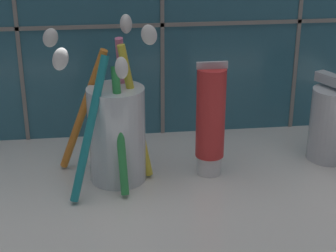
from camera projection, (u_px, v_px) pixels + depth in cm
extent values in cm
cube|color=silver|center=(166.00, 208.00, 60.97)|extent=(73.20, 38.30, 2.00)
cube|color=gray|center=(148.00, 25.00, 71.87)|extent=(83.20, 0.24, 0.50)
cylinder|color=silver|center=(117.00, 135.00, 63.30)|extent=(6.46, 6.46, 11.02)
cylinder|color=yellow|center=(136.00, 113.00, 62.45)|extent=(3.80, 1.39, 15.58)
ellipsoid|color=white|center=(149.00, 35.00, 59.09)|extent=(2.22, 1.57, 2.47)
cylinder|color=pink|center=(124.00, 104.00, 64.44)|extent=(2.06, 3.14, 15.97)
ellipsoid|color=white|center=(126.00, 24.00, 62.09)|extent=(1.99, 2.33, 2.41)
cylinder|color=orange|center=(83.00, 111.00, 64.17)|extent=(6.52, 3.08, 14.92)
ellipsoid|color=white|center=(50.00, 38.00, 61.67)|extent=(2.68, 2.03, 2.67)
cylinder|color=teal|center=(90.00, 129.00, 59.04)|extent=(5.24, 5.47, 15.01)
ellipsoid|color=white|center=(61.00, 59.00, 53.38)|extent=(2.58, 2.63, 2.67)
cylinder|color=green|center=(120.00, 131.00, 60.21)|extent=(1.52, 4.92, 13.59)
ellipsoid|color=white|center=(122.00, 68.00, 55.21)|extent=(1.58, 2.40, 2.59)
cylinder|color=white|center=(209.00, 164.00, 66.19)|extent=(2.83, 2.83, 2.31)
cylinder|color=red|center=(211.00, 113.00, 63.74)|extent=(3.33, 3.33, 10.53)
cube|color=silver|center=(212.00, 65.00, 61.59)|extent=(3.50, 0.36, 0.80)
cylinder|color=silver|center=(332.00, 124.00, 68.68)|extent=(5.41, 5.41, 9.06)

